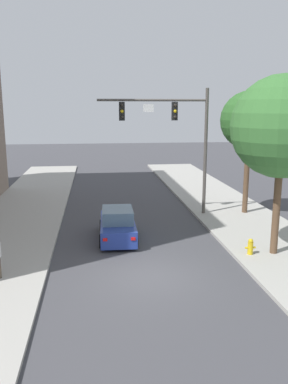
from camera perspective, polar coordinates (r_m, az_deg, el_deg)
ground_plane at (r=15.91m, az=0.69°, el=-12.09°), size 120.00×120.00×0.00m
traffic_signal_mast at (r=23.44m, az=4.64°, el=9.17°), size 6.50×0.38×7.50m
car_lead_blue at (r=19.98m, az=-3.84°, el=-4.80°), size 1.91×4.28×1.60m
fire_hydrant at (r=18.21m, az=15.14°, el=-7.62°), size 0.48×0.24×0.72m
street_tree_nearest at (r=17.71m, az=19.39°, el=8.86°), size 4.35×4.35×7.77m
street_tree_second at (r=24.56m, az=15.02°, el=9.93°), size 3.45×3.45×7.38m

